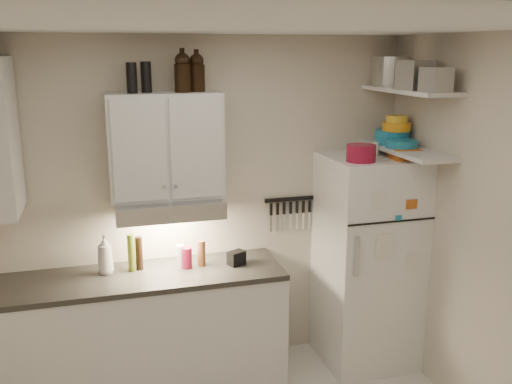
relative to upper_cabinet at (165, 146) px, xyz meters
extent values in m
cube|color=white|center=(0.30, -1.33, 0.78)|extent=(3.20, 3.00, 0.02)
cube|color=beige|center=(0.30, 0.18, -0.53)|extent=(3.20, 0.02, 2.60)
cube|color=silver|center=(-0.25, -0.14, -1.39)|extent=(2.10, 0.60, 0.88)
cube|color=#2D2A26|center=(-0.25, -0.14, -0.93)|extent=(2.10, 0.62, 0.04)
cube|color=silver|center=(0.00, 0.00, 0.00)|extent=(0.80, 0.33, 0.75)
cube|color=silver|center=(0.00, -0.06, -0.44)|extent=(0.76, 0.46, 0.12)
cube|color=white|center=(1.55, -0.18, -0.98)|extent=(0.70, 0.68, 1.70)
cube|color=silver|center=(1.75, -0.31, 0.38)|extent=(0.30, 0.95, 0.03)
cube|color=silver|center=(1.75, -0.31, -0.07)|extent=(0.30, 0.95, 0.03)
cube|color=black|center=(1.00, 0.15, -0.51)|extent=(0.42, 0.02, 0.03)
cylinder|color=maroon|center=(1.37, -0.34, -0.06)|extent=(0.28, 0.28, 0.12)
cube|color=#BE5917|center=(1.73, -0.32, -0.08)|extent=(0.24, 0.27, 0.08)
cylinder|color=silver|center=(1.57, -0.16, -0.07)|extent=(0.07, 0.07, 0.10)
cylinder|color=silver|center=(1.79, 0.06, 0.50)|extent=(0.34, 0.34, 0.22)
cube|color=#AAAAAD|center=(1.70, -0.46, 0.49)|extent=(0.24, 0.22, 0.20)
cube|color=#AAAAAD|center=(1.71, -0.69, 0.47)|extent=(0.19, 0.19, 0.16)
cylinder|color=teal|center=(1.76, -0.08, 0.00)|extent=(0.27, 0.27, 0.11)
cylinder|color=orange|center=(1.76, -0.13, 0.09)|extent=(0.21, 0.21, 0.06)
cylinder|color=yellow|center=(1.76, -0.13, 0.15)|extent=(0.17, 0.17, 0.05)
cylinder|color=teal|center=(1.72, -0.29, -0.02)|extent=(0.28, 0.28, 0.06)
cylinder|color=black|center=(-0.11, 0.00, 0.48)|extent=(0.08, 0.08, 0.21)
cylinder|color=black|center=(-0.21, -0.05, 0.48)|extent=(0.08, 0.08, 0.21)
imported|color=silver|center=(-0.46, -0.04, -0.74)|extent=(0.15, 0.15, 0.33)
cylinder|color=brown|center=(0.23, -0.08, -0.81)|extent=(0.08, 0.08, 0.20)
cylinder|color=#4E5D17|center=(-0.28, -0.05, -0.77)|extent=(0.07, 0.07, 0.28)
cylinder|color=black|center=(-0.22, -0.03, -0.78)|extent=(0.07, 0.07, 0.25)
cylinder|color=silver|center=(0.07, -0.08, -0.82)|extent=(0.07, 0.07, 0.17)
cylinder|color=maroon|center=(0.11, -0.10, -0.83)|extent=(0.10, 0.10, 0.16)
cube|color=black|center=(0.48, -0.13, -0.85)|extent=(0.15, 0.13, 0.10)
camera|label=1|loc=(-0.48, -4.04, 0.66)|focal=40.00mm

